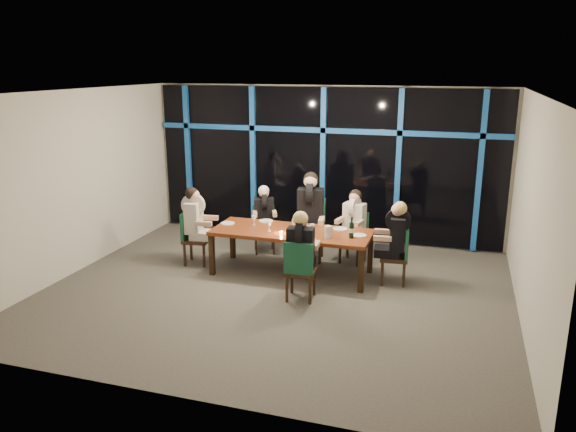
{
  "coord_description": "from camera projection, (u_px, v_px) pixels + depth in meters",
  "views": [
    {
      "loc": [
        2.56,
        -7.62,
        3.39
      ],
      "look_at": [
        0.0,
        0.6,
        1.05
      ],
      "focal_mm": 35.0,
      "sensor_mm": 36.0,
      "label": 1
    }
  ],
  "objects": [
    {
      "name": "room",
      "position": [
        276.0,
        161.0,
        8.11
      ],
      "size": [
        7.04,
        7.0,
        3.02
      ],
      "color": "#5D5852",
      "rests_on": "ground"
    },
    {
      "name": "window_wall",
      "position": [
        324.0,
        161.0,
        10.94
      ],
      "size": [
        6.86,
        0.43,
        2.94
      ],
      "color": "black",
      "rests_on": "ground"
    },
    {
      "name": "dining_table",
      "position": [
        292.0,
        235.0,
        9.2
      ],
      "size": [
        2.6,
        1.0,
        0.75
      ],
      "color": "brown",
      "rests_on": "ground"
    },
    {
      "name": "chair_far_left",
      "position": [
        264.0,
        226.0,
        10.41
      ],
      "size": [
        0.52,
        0.52,
        0.85
      ],
      "rotation": [
        0.0,
        0.0,
        0.4
      ],
      "color": "black",
      "rests_on": "ground"
    },
    {
      "name": "chair_far_mid",
      "position": [
        310.0,
        226.0,
        9.98
      ],
      "size": [
        0.57,
        0.57,
        1.08
      ],
      "rotation": [
        0.0,
        0.0,
        0.15
      ],
      "color": "black",
      "rests_on": "ground"
    },
    {
      "name": "chair_far_right",
      "position": [
        355.0,
        234.0,
        9.86
      ],
      "size": [
        0.49,
        0.49,
        0.89
      ],
      "rotation": [
        0.0,
        0.0,
        -0.21
      ],
      "color": "black",
      "rests_on": "ground"
    },
    {
      "name": "chair_end_left",
      "position": [
        192.0,
        235.0,
        9.74
      ],
      "size": [
        0.49,
        0.49,
        0.93
      ],
      "rotation": [
        0.0,
        0.0,
        1.71
      ],
      "color": "black",
      "rests_on": "ground"
    },
    {
      "name": "chair_end_right",
      "position": [
        399.0,
        253.0,
        8.85
      ],
      "size": [
        0.47,
        0.47,
        0.91
      ],
      "rotation": [
        0.0,
        0.0,
        4.82
      ],
      "color": "black",
      "rests_on": "ground"
    },
    {
      "name": "chair_near_mid",
      "position": [
        300.0,
        268.0,
        8.17
      ],
      "size": [
        0.47,
        0.47,
        0.93
      ],
      "rotation": [
        0.0,
        0.0,
        3.22
      ],
      "color": "black",
      "rests_on": "ground"
    },
    {
      "name": "diner_far_left",
      "position": [
        264.0,
        209.0,
        10.25
      ],
      "size": [
        0.53,
        0.59,
        0.83
      ],
      "rotation": [
        0.0,
        0.0,
        0.4
      ],
      "color": "black",
      "rests_on": "ground"
    },
    {
      "name": "diner_far_mid",
      "position": [
        310.0,
        204.0,
        9.79
      ],
      "size": [
        0.58,
        0.71,
        1.05
      ],
      "rotation": [
        0.0,
        0.0,
        0.15
      ],
      "color": "black",
      "rests_on": "ground"
    },
    {
      "name": "diner_far_right",
      "position": [
        354.0,
        216.0,
        9.71
      ],
      "size": [
        0.49,
        0.59,
        0.87
      ],
      "rotation": [
        0.0,
        0.0,
        -0.21
      ],
      "color": "silver",
      "rests_on": "ground"
    },
    {
      "name": "diner_end_left",
      "position": [
        196.0,
        214.0,
        9.63
      ],
      "size": [
        0.61,
        0.5,
        0.91
      ],
      "rotation": [
        0.0,
        0.0,
        1.71
      ],
      "color": "silver",
      "rests_on": "ground"
    },
    {
      "name": "diner_end_right",
      "position": [
        395.0,
        230.0,
        8.77
      ],
      "size": [
        0.59,
        0.48,
        0.89
      ],
      "rotation": [
        0.0,
        0.0,
        4.82
      ],
      "color": "black",
      "rests_on": "ground"
    },
    {
      "name": "diner_near_mid",
      "position": [
        301.0,
        242.0,
        8.15
      ],
      "size": [
        0.48,
        0.6,
        0.91
      ],
      "rotation": [
        0.0,
        0.0,
        3.22
      ],
      "color": "black",
      "rests_on": "ground"
    },
    {
      "name": "plate_far_left",
      "position": [
        266.0,
        221.0,
        9.72
      ],
      "size": [
        0.24,
        0.24,
        0.01
      ],
      "primitive_type": "cylinder",
      "color": "white",
      "rests_on": "dining_table"
    },
    {
      "name": "plate_far_mid",
      "position": [
        306.0,
        228.0,
        9.32
      ],
      "size": [
        0.24,
        0.24,
        0.01
      ],
      "primitive_type": "cylinder",
      "color": "white",
      "rests_on": "dining_table"
    },
    {
      "name": "plate_far_right",
      "position": [
        340.0,
        229.0,
        9.26
      ],
      "size": [
        0.24,
        0.24,
        0.01
      ],
      "primitive_type": "cylinder",
      "color": "white",
      "rests_on": "dining_table"
    },
    {
      "name": "plate_end_left",
      "position": [
        228.0,
        223.0,
        9.58
      ],
      "size": [
        0.24,
        0.24,
        0.01
      ],
      "primitive_type": "cylinder",
      "color": "white",
      "rests_on": "dining_table"
    },
    {
      "name": "plate_end_right",
      "position": [
        359.0,
        235.0,
        8.9
      ],
      "size": [
        0.24,
        0.24,
        0.01
      ],
      "primitive_type": "cylinder",
      "color": "white",
      "rests_on": "dining_table"
    },
    {
      "name": "plate_near_mid",
      "position": [
        308.0,
        239.0,
        8.72
      ],
      "size": [
        0.24,
        0.24,
        0.01
      ],
      "primitive_type": "cylinder",
      "color": "white",
      "rests_on": "dining_table"
    },
    {
      "name": "wine_bottle",
      "position": [
        351.0,
        230.0,
        8.76
      ],
      "size": [
        0.08,
        0.08,
        0.34
      ],
      "rotation": [
        0.0,
        0.0,
        -0.21
      ],
      "color": "black",
      "rests_on": "dining_table"
    },
    {
      "name": "water_pitcher",
      "position": [
        328.0,
        232.0,
        8.77
      ],
      "size": [
        0.12,
        0.11,
        0.2
      ],
      "rotation": [
        0.0,
        0.0,
        -0.08
      ],
      "color": "silver",
      "rests_on": "dining_table"
    },
    {
      "name": "tea_light",
      "position": [
        281.0,
        232.0,
        9.03
      ],
      "size": [
        0.05,
        0.05,
        0.03
      ],
      "primitive_type": "cylinder",
      "color": "#FFA84C",
      "rests_on": "dining_table"
    },
    {
      "name": "wine_glass_a",
      "position": [
        269.0,
        224.0,
        9.13
      ],
      "size": [
        0.06,
        0.06,
        0.16
      ],
      "color": "silver",
      "rests_on": "dining_table"
    },
    {
      "name": "wine_glass_b",
      "position": [
        296.0,
        222.0,
        9.25
      ],
      "size": [
        0.06,
        0.06,
        0.16
      ],
      "color": "white",
      "rests_on": "dining_table"
    },
    {
      "name": "wine_glass_c",
      "position": [
        312.0,
        227.0,
        8.96
      ],
      "size": [
        0.07,
        0.07,
        0.17
      ],
      "color": "white",
      "rests_on": "dining_table"
    },
    {
      "name": "wine_glass_d",
      "position": [
        254.0,
        218.0,
        9.47
      ],
      "size": [
        0.07,
        0.07,
        0.17
      ],
      "color": "white",
      "rests_on": "dining_table"
    },
    {
      "name": "wine_glass_e",
      "position": [
        352.0,
        225.0,
        9.02
      ],
      "size": [
        0.07,
        0.07,
        0.18
      ],
      "color": "white",
      "rests_on": "dining_table"
    }
  ]
}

